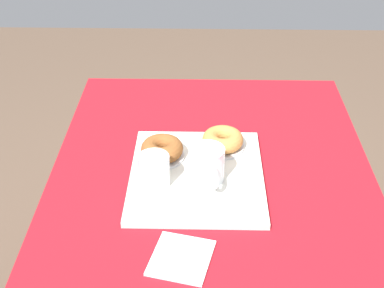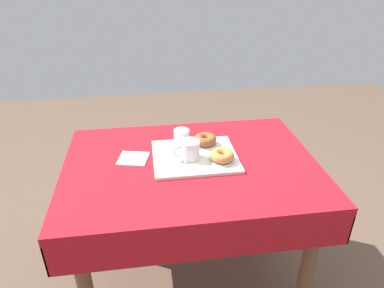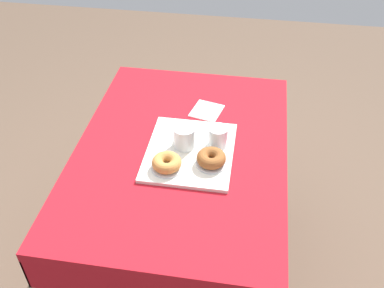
{
  "view_description": "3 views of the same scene",
  "coord_description": "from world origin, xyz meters",
  "px_view_note": "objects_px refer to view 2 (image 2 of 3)",
  "views": [
    {
      "loc": [
        -1.09,
        0.03,
        1.61
      ],
      "look_at": [
        0.08,
        0.05,
        0.84
      ],
      "focal_mm": 51.45,
      "sensor_mm": 36.0,
      "label": 1
    },
    {
      "loc": [
        -0.19,
        -1.34,
        1.61
      ],
      "look_at": [
        0.01,
        0.06,
        0.84
      ],
      "focal_mm": 32.75,
      "sensor_mm": 36.0,
      "label": 2
    },
    {
      "loc": [
        1.3,
        0.25,
        1.9
      ],
      "look_at": [
        0.04,
        0.05,
        0.84
      ],
      "focal_mm": 41.4,
      "sensor_mm": 36.0,
      "label": 3
    }
  ],
  "objects_px": {
    "dining_table": "(191,183)",
    "sugar_donut_left": "(222,155)",
    "serving_tray": "(195,156)",
    "donut_plate_right": "(205,144)",
    "donut_plate_left": "(222,160)",
    "water_glass_near": "(182,139)",
    "tea_mug_left": "(190,150)",
    "paper_napkin": "(133,159)",
    "sugar_donut_right": "(205,140)"
  },
  "relations": [
    {
      "from": "dining_table",
      "to": "sugar_donut_left",
      "type": "xyz_separation_m",
      "value": [
        0.14,
        -0.03,
        0.16
      ]
    },
    {
      "from": "serving_tray",
      "to": "donut_plate_right",
      "type": "bearing_deg",
      "value": 54.54
    },
    {
      "from": "donut_plate_left",
      "to": "water_glass_near",
      "type": "bearing_deg",
      "value": 133.77
    },
    {
      "from": "donut_plate_left",
      "to": "dining_table",
      "type": "bearing_deg",
      "value": 168.34
    },
    {
      "from": "tea_mug_left",
      "to": "donut_plate_right",
      "type": "xyz_separation_m",
      "value": [
        0.09,
        0.12,
        -0.04
      ]
    },
    {
      "from": "donut_plate_left",
      "to": "sugar_donut_left",
      "type": "relative_size",
      "value": 1.06
    },
    {
      "from": "tea_mug_left",
      "to": "paper_napkin",
      "type": "height_order",
      "value": "tea_mug_left"
    },
    {
      "from": "sugar_donut_right",
      "to": "donut_plate_right",
      "type": "bearing_deg",
      "value": 0.0
    },
    {
      "from": "tea_mug_left",
      "to": "paper_napkin",
      "type": "relative_size",
      "value": 0.98
    },
    {
      "from": "tea_mug_left",
      "to": "donut_plate_right",
      "type": "bearing_deg",
      "value": 52.26
    },
    {
      "from": "dining_table",
      "to": "donut_plate_right",
      "type": "relative_size",
      "value": 9.95
    },
    {
      "from": "water_glass_near",
      "to": "donut_plate_left",
      "type": "relative_size",
      "value": 0.71
    },
    {
      "from": "serving_tray",
      "to": "donut_plate_right",
      "type": "xyz_separation_m",
      "value": [
        0.06,
        0.09,
        0.01
      ]
    },
    {
      "from": "donut_plate_right",
      "to": "paper_napkin",
      "type": "height_order",
      "value": "donut_plate_right"
    },
    {
      "from": "tea_mug_left",
      "to": "sugar_donut_right",
      "type": "xyz_separation_m",
      "value": [
        0.09,
        0.12,
        -0.01
      ]
    },
    {
      "from": "tea_mug_left",
      "to": "donut_plate_left",
      "type": "height_order",
      "value": "tea_mug_left"
    },
    {
      "from": "sugar_donut_left",
      "to": "paper_napkin",
      "type": "xyz_separation_m",
      "value": [
        -0.4,
        0.1,
        -0.04
      ]
    },
    {
      "from": "donut_plate_left",
      "to": "paper_napkin",
      "type": "distance_m",
      "value": 0.41
    },
    {
      "from": "sugar_donut_left",
      "to": "paper_napkin",
      "type": "relative_size",
      "value": 0.84
    },
    {
      "from": "donut_plate_right",
      "to": "sugar_donut_right",
      "type": "height_order",
      "value": "sugar_donut_right"
    },
    {
      "from": "sugar_donut_left",
      "to": "sugar_donut_right",
      "type": "height_order",
      "value": "sugar_donut_right"
    },
    {
      "from": "paper_napkin",
      "to": "dining_table",
      "type": "bearing_deg",
      "value": -14.5
    },
    {
      "from": "sugar_donut_right",
      "to": "tea_mug_left",
      "type": "bearing_deg",
      "value": -127.74
    },
    {
      "from": "donut_plate_left",
      "to": "paper_napkin",
      "type": "relative_size",
      "value": 0.88
    },
    {
      "from": "donut_plate_left",
      "to": "sugar_donut_right",
      "type": "distance_m",
      "value": 0.17
    },
    {
      "from": "water_glass_near",
      "to": "sugar_donut_left",
      "type": "distance_m",
      "value": 0.23
    },
    {
      "from": "paper_napkin",
      "to": "donut_plate_right",
      "type": "bearing_deg",
      "value": 10.14
    },
    {
      "from": "sugar_donut_left",
      "to": "donut_plate_right",
      "type": "distance_m",
      "value": 0.17
    },
    {
      "from": "serving_tray",
      "to": "sugar_donut_left",
      "type": "xyz_separation_m",
      "value": [
        0.11,
        -0.07,
        0.04
      ]
    },
    {
      "from": "water_glass_near",
      "to": "paper_napkin",
      "type": "relative_size",
      "value": 0.63
    },
    {
      "from": "dining_table",
      "to": "tea_mug_left",
      "type": "xyz_separation_m",
      "value": [
        -0.0,
        0.01,
        0.17
      ]
    },
    {
      "from": "water_glass_near",
      "to": "donut_plate_left",
      "type": "distance_m",
      "value": 0.24
    },
    {
      "from": "donut_plate_right",
      "to": "water_glass_near",
      "type": "bearing_deg",
      "value": 174.41
    },
    {
      "from": "serving_tray",
      "to": "paper_napkin",
      "type": "height_order",
      "value": "serving_tray"
    },
    {
      "from": "dining_table",
      "to": "donut_plate_right",
      "type": "bearing_deg",
      "value": 55.75
    },
    {
      "from": "donut_plate_right",
      "to": "tea_mug_left",
      "type": "bearing_deg",
      "value": -127.74
    },
    {
      "from": "dining_table",
      "to": "tea_mug_left",
      "type": "height_order",
      "value": "tea_mug_left"
    },
    {
      "from": "serving_tray",
      "to": "water_glass_near",
      "type": "height_order",
      "value": "water_glass_near"
    },
    {
      "from": "tea_mug_left",
      "to": "donut_plate_right",
      "type": "relative_size",
      "value": 1.11
    },
    {
      "from": "serving_tray",
      "to": "sugar_donut_left",
      "type": "distance_m",
      "value": 0.14
    },
    {
      "from": "tea_mug_left",
      "to": "water_glass_near",
      "type": "bearing_deg",
      "value": 100.57
    },
    {
      "from": "dining_table",
      "to": "sugar_donut_right",
      "type": "distance_m",
      "value": 0.22
    },
    {
      "from": "sugar_donut_left",
      "to": "paper_napkin",
      "type": "distance_m",
      "value": 0.41
    },
    {
      "from": "serving_tray",
      "to": "tea_mug_left",
      "type": "distance_m",
      "value": 0.06
    },
    {
      "from": "serving_tray",
      "to": "paper_napkin",
      "type": "distance_m",
      "value": 0.29
    },
    {
      "from": "dining_table",
      "to": "paper_napkin",
      "type": "height_order",
      "value": "paper_napkin"
    },
    {
      "from": "sugar_donut_right",
      "to": "dining_table",
      "type": "bearing_deg",
      "value": -124.25
    },
    {
      "from": "tea_mug_left",
      "to": "water_glass_near",
      "type": "height_order",
      "value": "tea_mug_left"
    },
    {
      "from": "sugar_donut_left",
      "to": "sugar_donut_right",
      "type": "bearing_deg",
      "value": 106.96
    },
    {
      "from": "serving_tray",
      "to": "water_glass_near",
      "type": "relative_size",
      "value": 4.69
    }
  ]
}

